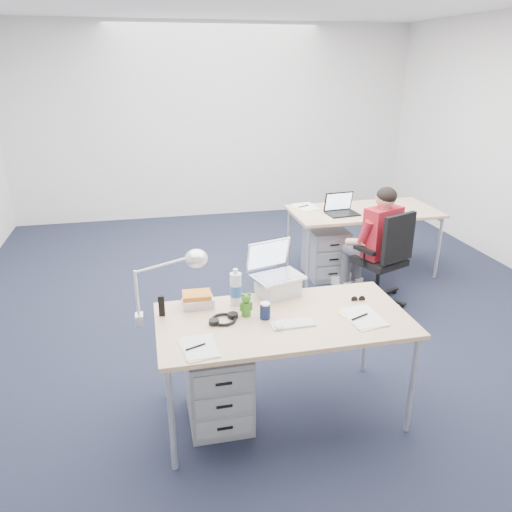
# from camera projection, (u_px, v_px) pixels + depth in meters

# --- Properties ---
(floor) EXTENTS (7.00, 7.00, 0.00)m
(floor) POSITION_uv_depth(u_px,v_px,m) (274.00, 315.00, 4.74)
(floor) COLOR black
(floor) RESTS_ON ground
(room) EXTENTS (6.02, 7.02, 2.80)m
(room) POSITION_uv_depth(u_px,v_px,m) (276.00, 131.00, 4.12)
(room) COLOR silver
(room) RESTS_ON ground
(desk_near) EXTENTS (1.60, 0.80, 0.73)m
(desk_near) POSITION_uv_depth(u_px,v_px,m) (283.00, 325.00, 3.18)
(desk_near) COLOR tan
(desk_near) RESTS_ON ground
(desk_far) EXTENTS (1.60, 0.80, 0.73)m
(desk_far) POSITION_uv_depth(u_px,v_px,m) (364.00, 214.00, 5.49)
(desk_far) COLOR tan
(desk_far) RESTS_ON ground
(office_chair) EXTENTS (0.78, 0.78, 0.95)m
(office_chair) POSITION_uv_depth(u_px,v_px,m) (380.00, 276.00, 4.94)
(office_chair) COLOR black
(office_chair) RESTS_ON ground
(seated_person) EXTENTS (0.52, 0.70, 1.15)m
(seated_person) POSITION_uv_depth(u_px,v_px,m) (371.00, 242.00, 4.96)
(seated_person) COLOR maroon
(seated_person) RESTS_ON ground
(drawer_pedestal_near) EXTENTS (0.40, 0.50, 0.55)m
(drawer_pedestal_near) POSITION_uv_depth(u_px,v_px,m) (218.00, 383.00, 3.29)
(drawer_pedestal_near) COLOR #95969A
(drawer_pedestal_near) RESTS_ON ground
(drawer_pedestal_far) EXTENTS (0.40, 0.50, 0.55)m
(drawer_pedestal_far) POSITION_uv_depth(u_px,v_px,m) (325.00, 252.00, 5.55)
(drawer_pedestal_far) COLOR #95969A
(drawer_pedestal_far) RESTS_ON ground
(silver_laptop) EXTENTS (0.40, 0.35, 0.36)m
(silver_laptop) POSITION_uv_depth(u_px,v_px,m) (278.00, 271.00, 3.43)
(silver_laptop) COLOR silver
(silver_laptop) RESTS_ON desk_near
(wireless_keyboard) EXTENTS (0.27, 0.11, 0.01)m
(wireless_keyboard) POSITION_uv_depth(u_px,v_px,m) (292.00, 324.00, 3.09)
(wireless_keyboard) COLOR white
(wireless_keyboard) RESTS_ON desk_near
(computer_mouse) EXTENTS (0.06, 0.09, 0.03)m
(computer_mouse) POSITION_uv_depth(u_px,v_px,m) (278.00, 326.00, 3.04)
(computer_mouse) COLOR white
(computer_mouse) RESTS_ON desk_near
(headphones) EXTENTS (0.25, 0.23, 0.03)m
(headphones) POSITION_uv_depth(u_px,v_px,m) (224.00, 319.00, 3.12)
(headphones) COLOR black
(headphones) RESTS_ON desk_near
(can_koozie) EXTENTS (0.08, 0.08, 0.11)m
(can_koozie) POSITION_uv_depth(u_px,v_px,m) (265.00, 311.00, 3.14)
(can_koozie) COLOR #151F43
(can_koozie) RESTS_ON desk_near
(water_bottle) EXTENTS (0.09, 0.09, 0.26)m
(water_bottle) POSITION_uv_depth(u_px,v_px,m) (236.00, 287.00, 3.30)
(water_bottle) COLOR silver
(water_bottle) RESTS_ON desk_near
(bear_figurine) EXTENTS (0.09, 0.06, 0.16)m
(bear_figurine) POSITION_uv_depth(u_px,v_px,m) (246.00, 304.00, 3.17)
(bear_figurine) COLOR #266C1C
(bear_figurine) RESTS_ON desk_near
(book_stack) EXTENTS (0.23, 0.20, 0.09)m
(book_stack) POSITION_uv_depth(u_px,v_px,m) (198.00, 299.00, 3.31)
(book_stack) COLOR silver
(book_stack) RESTS_ON desk_near
(cordless_phone) EXTENTS (0.04, 0.03, 0.14)m
(cordless_phone) POSITION_uv_depth(u_px,v_px,m) (162.00, 306.00, 3.17)
(cordless_phone) COLOR black
(cordless_phone) RESTS_ON desk_near
(papers_left) EXTENTS (0.20, 0.28, 0.01)m
(papers_left) POSITION_uv_depth(u_px,v_px,m) (199.00, 348.00, 2.83)
(papers_left) COLOR #FDF092
(papers_left) RESTS_ON desk_near
(papers_right) EXTENTS (0.24, 0.31, 0.01)m
(papers_right) POSITION_uv_depth(u_px,v_px,m) (362.00, 318.00, 3.16)
(papers_right) COLOR #FDF092
(papers_right) RESTS_ON desk_near
(sunglasses) EXTENTS (0.10, 0.05, 0.02)m
(sunglasses) POSITION_uv_depth(u_px,v_px,m) (358.00, 299.00, 3.40)
(sunglasses) COLOR black
(sunglasses) RESTS_ON desk_near
(desk_lamp) EXTENTS (0.44, 0.23, 0.48)m
(desk_lamp) POSITION_uv_depth(u_px,v_px,m) (160.00, 286.00, 3.05)
(desk_lamp) COLOR silver
(desk_lamp) RESTS_ON desk_near
(dark_laptop) EXTENTS (0.35, 0.34, 0.24)m
(dark_laptop) POSITION_uv_depth(u_px,v_px,m) (343.00, 204.00, 5.27)
(dark_laptop) COLOR black
(dark_laptop) RESTS_ON desk_far
(far_cup) EXTENTS (0.08, 0.08, 0.09)m
(far_cup) POSITION_uv_depth(u_px,v_px,m) (387.00, 203.00, 5.57)
(far_cup) COLOR white
(far_cup) RESTS_ON desk_far
(far_papers) EXTENTS (0.26, 0.34, 0.01)m
(far_papers) POSITION_uv_depth(u_px,v_px,m) (305.00, 207.00, 5.57)
(far_papers) COLOR white
(far_papers) RESTS_ON desk_far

